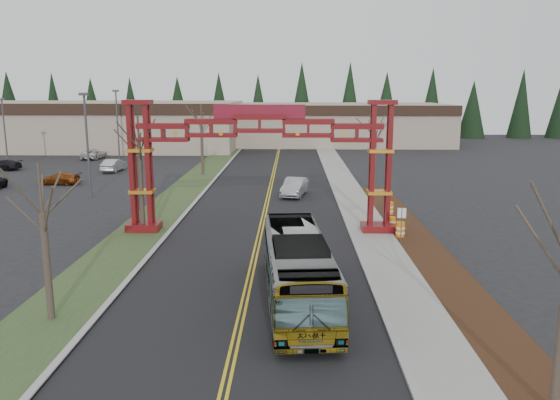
{
  "coord_description": "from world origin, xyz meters",
  "views": [
    {
      "loc": [
        2.17,
        -18.06,
        9.61
      ],
      "look_at": [
        1.45,
        13.52,
        3.15
      ],
      "focal_mm": 35.0,
      "sensor_mm": 36.0,
      "label": 1
    }
  ],
  "objects_px": {
    "bare_tree_median_mid": "(139,148)",
    "light_pole_mid": "(5,129)",
    "retail_building_east": "(336,124)",
    "parked_car_mid_a": "(59,178)",
    "bare_tree_median_far": "(201,124)",
    "barrel_mid": "(392,224)",
    "silver_sedan": "(295,187)",
    "retail_building_west": "(98,125)",
    "parked_car_far_c": "(3,165)",
    "street_sign": "(402,218)",
    "parked_car_far_b": "(94,154)",
    "barrel_south": "(400,230)",
    "transit_bus": "(297,269)",
    "light_pole_near": "(87,138)",
    "barrel_north": "(390,209)",
    "light_pole_far": "(117,119)",
    "gateway_arch": "(260,145)",
    "bare_tree_median_near": "(42,212)",
    "bare_tree_right_far": "(376,132)",
    "parked_car_far_a": "(114,165)"
  },
  "relations": [
    {
      "from": "parked_car_mid_a",
      "to": "barrel_mid",
      "type": "xyz_separation_m",
      "value": [
        30.7,
        -17.86,
        -0.13
      ]
    },
    {
      "from": "silver_sedan",
      "to": "light_pole_far",
      "type": "height_order",
      "value": "light_pole_far"
    },
    {
      "from": "barrel_mid",
      "to": "bare_tree_median_mid",
      "type": "bearing_deg",
      "value": -177.43
    },
    {
      "from": "retail_building_east",
      "to": "bare_tree_median_far",
      "type": "xyz_separation_m",
      "value": [
        -18.0,
        -36.98,
        2.26
      ]
    },
    {
      "from": "transit_bus",
      "to": "parked_car_far_b",
      "type": "relative_size",
      "value": 2.33
    },
    {
      "from": "bare_tree_median_mid",
      "to": "barrel_south",
      "type": "height_order",
      "value": "bare_tree_median_mid"
    },
    {
      "from": "transit_bus",
      "to": "light_pole_far",
      "type": "xyz_separation_m",
      "value": [
        -24.61,
        52.23,
        3.88
      ]
    },
    {
      "from": "retail_building_east",
      "to": "parked_car_far_a",
      "type": "bearing_deg",
      "value": -129.97
    },
    {
      "from": "light_pole_mid",
      "to": "light_pole_far",
      "type": "xyz_separation_m",
      "value": [
        10.07,
        11.13,
        0.54
      ]
    },
    {
      "from": "transit_bus",
      "to": "parked_car_mid_a",
      "type": "distance_m",
      "value": 39.19
    },
    {
      "from": "retail_building_east",
      "to": "parked_car_mid_a",
      "type": "bearing_deg",
      "value": -126.03
    },
    {
      "from": "silver_sedan",
      "to": "retail_building_west",
      "type": "bearing_deg",
      "value": 140.15
    },
    {
      "from": "silver_sedan",
      "to": "light_pole_mid",
      "type": "height_order",
      "value": "light_pole_mid"
    },
    {
      "from": "gateway_arch",
      "to": "bare_tree_median_near",
      "type": "relative_size",
      "value": 2.72
    },
    {
      "from": "parked_car_mid_a",
      "to": "bare_tree_median_near",
      "type": "xyz_separation_m",
      "value": [
        13.66,
        -33.11,
        4.06
      ]
    },
    {
      "from": "retail_building_west",
      "to": "parked_car_far_a",
      "type": "bearing_deg",
      "value": -67.43
    },
    {
      "from": "barrel_north",
      "to": "light_pole_far",
      "type": "bearing_deg",
      "value": 132.59
    },
    {
      "from": "bare_tree_median_near",
      "to": "barrel_mid",
      "type": "bearing_deg",
      "value": 41.83
    },
    {
      "from": "bare_tree_median_mid",
      "to": "bare_tree_median_far",
      "type": "relative_size",
      "value": 0.98
    },
    {
      "from": "gateway_arch",
      "to": "light_pole_near",
      "type": "bearing_deg",
      "value": 144.03
    },
    {
      "from": "parked_car_far_c",
      "to": "street_sign",
      "type": "bearing_deg",
      "value": 60.74
    },
    {
      "from": "bare_tree_median_mid",
      "to": "bare_tree_right_far",
      "type": "xyz_separation_m",
      "value": [
        18.0,
        15.96,
        -0.13
      ]
    },
    {
      "from": "light_pole_near",
      "to": "light_pole_far",
      "type": "distance_m",
      "value": 28.92
    },
    {
      "from": "parked_car_mid_a",
      "to": "light_pole_far",
      "type": "relative_size",
      "value": 0.45
    },
    {
      "from": "transit_bus",
      "to": "bare_tree_median_near",
      "type": "bearing_deg",
      "value": -172.56
    },
    {
      "from": "retail_building_east",
      "to": "transit_bus",
      "type": "xyz_separation_m",
      "value": [
        -7.58,
        -74.42,
        -1.93
      ]
    },
    {
      "from": "bare_tree_median_mid",
      "to": "barrel_south",
      "type": "xyz_separation_m",
      "value": [
        17.25,
        -1.2,
        -5.23
      ]
    },
    {
      "from": "transit_bus",
      "to": "light_pole_far",
      "type": "relative_size",
      "value": 1.2
    },
    {
      "from": "barrel_north",
      "to": "parked_car_far_a",
      "type": "bearing_deg",
      "value": 142.1
    },
    {
      "from": "parked_car_far_c",
      "to": "gateway_arch",
      "type": "bearing_deg",
      "value": 56.52
    },
    {
      "from": "gateway_arch",
      "to": "transit_bus",
      "type": "xyz_separation_m",
      "value": [
        2.42,
        -12.46,
        -4.4
      ]
    },
    {
      "from": "parked_car_mid_a",
      "to": "parked_car_far_b",
      "type": "height_order",
      "value": "parked_car_far_b"
    },
    {
      "from": "parked_car_far_a",
      "to": "light_pole_mid",
      "type": "distance_m",
      "value": 13.99
    },
    {
      "from": "gateway_arch",
      "to": "bare_tree_median_mid",
      "type": "relative_size",
      "value": 2.32
    },
    {
      "from": "bare_tree_median_near",
      "to": "bare_tree_right_far",
      "type": "height_order",
      "value": "bare_tree_right_far"
    },
    {
      "from": "parked_car_mid_a",
      "to": "parked_car_far_a",
      "type": "relative_size",
      "value": 0.93
    },
    {
      "from": "retail_building_west",
      "to": "barrel_south",
      "type": "bearing_deg",
      "value": -54.66
    },
    {
      "from": "street_sign",
      "to": "retail_building_west",
      "type": "bearing_deg",
      "value": 124.53
    },
    {
      "from": "transit_bus",
      "to": "parked_car_far_c",
      "type": "relative_size",
      "value": 2.66
    },
    {
      "from": "bare_tree_right_far",
      "to": "barrel_north",
      "type": "distance_m",
      "value": 11.83
    },
    {
      "from": "gateway_arch",
      "to": "transit_bus",
      "type": "relative_size",
      "value": 1.6
    },
    {
      "from": "parked_car_far_a",
      "to": "parked_car_mid_a",
      "type": "bearing_deg",
      "value": 76.1
    },
    {
      "from": "retail_building_west",
      "to": "silver_sedan",
      "type": "distance_m",
      "value": 52.35
    },
    {
      "from": "retail_building_west",
      "to": "parked_car_far_b",
      "type": "xyz_separation_m",
      "value": [
        4.45,
        -14.86,
        -3.08
      ]
    },
    {
      "from": "transit_bus",
      "to": "parked_car_far_c",
      "type": "xyz_separation_m",
      "value": [
        -35.03,
        40.65,
        -0.97
      ]
    },
    {
      "from": "bare_tree_median_mid",
      "to": "light_pole_near",
      "type": "height_order",
      "value": "light_pole_near"
    },
    {
      "from": "bare_tree_median_mid",
      "to": "light_pole_mid",
      "type": "distance_m",
      "value": 37.68
    },
    {
      "from": "bare_tree_right_far",
      "to": "barrel_north",
      "type": "height_order",
      "value": "bare_tree_right_far"
    },
    {
      "from": "transit_bus",
      "to": "bare_tree_median_near",
      "type": "xyz_separation_m",
      "value": [
        -10.42,
        -2.21,
        3.09
      ]
    },
    {
      "from": "silver_sedan",
      "to": "parked_car_far_a",
      "type": "bearing_deg",
      "value": 157.72
    }
  ]
}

